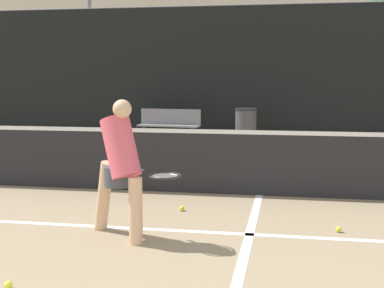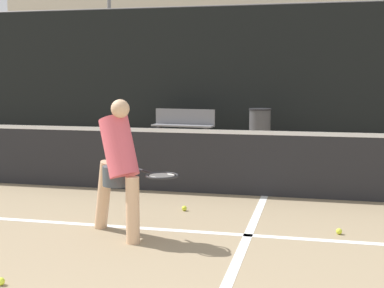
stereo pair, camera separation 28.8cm
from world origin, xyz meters
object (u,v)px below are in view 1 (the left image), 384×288
(courtside_bench, at_px, (169,124))
(parked_car, at_px, (140,112))
(player_practicing, at_px, (121,164))
(trash_bin, at_px, (246,127))

(courtside_bench, height_order, parked_car, parked_car)
(player_practicing, relative_size, courtside_bench, 0.90)
(player_practicing, xyz_separation_m, trash_bin, (0.68, 7.99, -0.34))
(trash_bin, height_order, parked_car, parked_car)
(player_practicing, relative_size, trash_bin, 1.63)
(courtside_bench, xyz_separation_m, parked_car, (-1.66, 3.13, 0.10))
(courtside_bench, bearing_deg, parked_car, 123.50)
(trash_bin, bearing_deg, parked_car, 138.11)
(courtside_bench, distance_m, parked_car, 3.54)
(player_practicing, distance_m, parked_car, 11.65)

